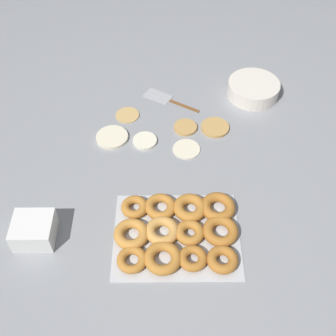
# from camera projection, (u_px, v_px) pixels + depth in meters

# --- Properties ---
(ground_plane) EXTENTS (3.00, 3.00, 0.00)m
(ground_plane) POSITION_uv_depth(u_px,v_px,m) (161.00, 151.00, 1.52)
(ground_plane) COLOR gray
(pancake_0) EXTENTS (0.09, 0.09, 0.01)m
(pancake_0) POSITION_uv_depth(u_px,v_px,m) (185.00, 127.00, 1.59)
(pancake_0) COLOR tan
(pancake_0) RESTS_ON ground_plane
(pancake_1) EXTENTS (0.09, 0.09, 0.01)m
(pancake_1) POSITION_uv_depth(u_px,v_px,m) (127.00, 115.00, 1.64)
(pancake_1) COLOR tan
(pancake_1) RESTS_ON ground_plane
(pancake_2) EXTENTS (0.09, 0.09, 0.01)m
(pancake_2) POSITION_uv_depth(u_px,v_px,m) (145.00, 141.00, 1.54)
(pancake_2) COLOR silver
(pancake_2) RESTS_ON ground_plane
(pancake_3) EXTENTS (0.10, 0.10, 0.01)m
(pancake_3) POSITION_uv_depth(u_px,v_px,m) (186.00, 149.00, 1.52)
(pancake_3) COLOR beige
(pancake_3) RESTS_ON ground_plane
(pancake_4) EXTENTS (0.11, 0.11, 0.01)m
(pancake_4) POSITION_uv_depth(u_px,v_px,m) (215.00, 127.00, 1.59)
(pancake_4) COLOR tan
(pancake_4) RESTS_ON ground_plane
(pancake_5) EXTENTS (0.12, 0.12, 0.01)m
(pancake_5) POSITION_uv_depth(u_px,v_px,m) (112.00, 137.00, 1.55)
(pancake_5) COLOR beige
(pancake_5) RESTS_ON ground_plane
(donut_tray) EXTENTS (0.38, 0.31, 0.04)m
(donut_tray) POSITION_uv_depth(u_px,v_px,m) (179.00, 231.00, 1.27)
(donut_tray) COLOR silver
(donut_tray) RESTS_ON ground_plane
(batter_bowl) EXTENTS (0.21, 0.21, 0.06)m
(batter_bowl) POSITION_uv_depth(u_px,v_px,m) (253.00, 89.00, 1.70)
(batter_bowl) COLOR silver
(batter_bowl) RESTS_ON ground_plane
(container_stack) EXTENTS (0.12, 0.11, 0.07)m
(container_stack) POSITION_uv_depth(u_px,v_px,m) (34.00, 230.00, 1.25)
(container_stack) COLOR white
(container_stack) RESTS_ON ground_plane
(spatula) EXTENTS (0.23, 0.16, 0.01)m
(spatula) POSITION_uv_depth(u_px,v_px,m) (164.00, 98.00, 1.70)
(spatula) COLOR brown
(spatula) RESTS_ON ground_plane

